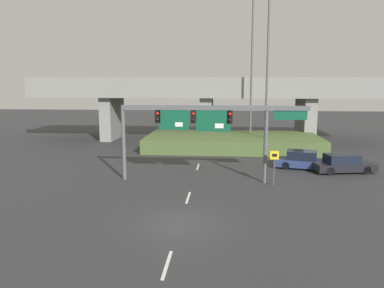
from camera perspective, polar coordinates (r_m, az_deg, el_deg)
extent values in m
plane|color=#2D2D30|center=(19.56, -1.79, -11.85)|extent=(160.00, 160.00, 0.00)
cube|color=silver|center=(15.45, -3.83, -17.85)|extent=(0.14, 2.40, 0.01)
cube|color=silver|center=(23.52, -0.59, -8.16)|extent=(0.14, 2.40, 0.01)
cube|color=silver|center=(31.94, 0.91, -3.48)|extent=(0.14, 2.40, 0.01)
cube|color=silver|center=(40.50, 1.77, -0.76)|extent=(0.14, 2.40, 0.01)
cube|color=silver|center=(49.13, 2.33, 1.00)|extent=(0.14, 2.40, 0.01)
cylinder|color=#515456|center=(27.69, -10.38, 0.17)|extent=(0.28, 0.28, 5.49)
cylinder|color=#515456|center=(26.89, 11.15, -0.12)|extent=(0.28, 0.28, 5.49)
cube|color=#515456|center=(26.44, 3.40, 5.52)|extent=(13.14, 0.32, 0.32)
cube|color=black|center=(26.89, -5.22, 4.21)|extent=(0.40, 0.28, 0.95)
sphere|color=red|center=(26.71, -5.29, 4.63)|extent=(0.22, 0.22, 0.22)
sphere|color=black|center=(26.74, -5.28, 3.72)|extent=(0.22, 0.22, 0.22)
cube|color=black|center=(26.57, 0.23, 4.18)|extent=(0.40, 0.28, 0.95)
sphere|color=red|center=(26.38, 0.20, 4.61)|extent=(0.22, 0.22, 0.22)
sphere|color=black|center=(26.41, 0.20, 3.69)|extent=(0.22, 0.22, 0.22)
cube|color=black|center=(26.48, 5.76, 4.12)|extent=(0.40, 0.28, 0.95)
sphere|color=red|center=(26.29, 5.77, 4.55)|extent=(0.22, 0.22, 0.22)
sphere|color=black|center=(26.33, 5.76, 3.63)|extent=(0.22, 0.22, 0.22)
cube|color=#0F4C33|center=(26.64, -2.81, 3.69)|extent=(2.17, 0.08, 1.41)
cube|color=white|center=(26.57, -2.01, 2.99)|extent=(0.54, 0.03, 0.31)
cube|color=#0F4C33|center=(26.42, 3.26, 3.53)|extent=(2.43, 0.08, 1.51)
cube|color=white|center=(26.39, 4.17, 2.77)|extent=(0.61, 0.03, 0.33)
cube|color=#0F4C33|center=(26.80, 14.73, 4.26)|extent=(2.32, 0.07, 0.64)
cylinder|color=#4C4C4C|center=(26.47, 12.38, -3.59)|extent=(0.08, 0.08, 2.51)
cube|color=yellow|center=(26.25, 12.46, -1.68)|extent=(0.60, 0.03, 0.60)
cube|color=black|center=(26.23, 12.47, -1.68)|extent=(0.33, 0.01, 0.21)
cylinder|color=#515456|center=(39.30, 11.41, 11.12)|extent=(0.24, 0.24, 16.89)
cylinder|color=#515456|center=(43.10, 9.10, 11.56)|extent=(0.24, 0.24, 17.73)
cube|color=gray|center=(46.96, 2.28, 8.07)|extent=(42.82, 7.94, 1.49)
cube|color=gray|center=(43.19, 2.06, 9.55)|extent=(42.82, 0.40, 0.90)
cube|color=gray|center=(49.22, -12.03, 3.95)|extent=(1.40, 6.35, 5.34)
cube|color=gray|center=(47.16, 2.26, 3.92)|extent=(1.40, 6.35, 5.34)
cube|color=gray|center=(48.15, 16.86, 3.64)|extent=(1.40, 6.35, 5.34)
cube|color=#4C6033|center=(40.97, 6.16, 0.32)|extent=(18.45, 9.08, 1.45)
cube|color=navy|center=(32.61, 16.65, -2.78)|extent=(4.84, 2.83, 0.61)
cube|color=black|center=(32.48, 16.38, -1.62)|extent=(2.67, 2.17, 0.71)
cylinder|color=black|center=(33.46, 19.08, -2.86)|extent=(0.67, 0.36, 0.64)
cylinder|color=black|center=(31.84, 19.13, -3.46)|extent=(0.67, 0.36, 0.64)
cylinder|color=black|center=(33.49, 14.26, -2.62)|extent=(0.67, 0.36, 0.64)
cylinder|color=black|center=(31.88, 14.07, -3.20)|extent=(0.67, 0.36, 0.64)
cube|color=black|center=(32.26, 22.11, -3.21)|extent=(5.04, 2.63, 0.60)
cube|color=black|center=(32.04, 21.88, -2.09)|extent=(2.75, 2.04, 0.70)
cylinder|color=black|center=(33.67, 23.73, -3.06)|extent=(0.67, 0.33, 0.64)
cylinder|color=black|center=(32.35, 25.08, -3.63)|extent=(0.67, 0.33, 0.64)
cylinder|color=black|center=(32.32, 19.12, -3.27)|extent=(0.67, 0.33, 0.64)
cylinder|color=black|center=(30.94, 20.32, -3.88)|extent=(0.67, 0.33, 0.64)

